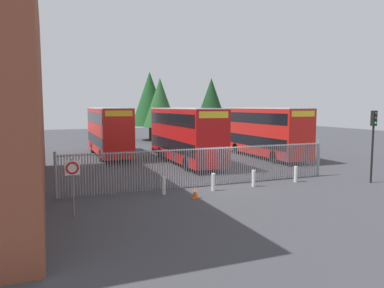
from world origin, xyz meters
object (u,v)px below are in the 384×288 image
bollard_center_front (213,182)px  bollard_far_right (296,174)px  double_decker_bus_behind_fence_left (263,130)px  double_decker_bus_behind_fence_right (108,130)px  double_decker_bus_near_gate (185,133)px  traffic_light_kerbside (373,133)px  bollard_near_left (164,185)px  speed_limit_sign_post (73,174)px  traffic_cone_by_gate (195,192)px  bollard_near_right (254,178)px

bollard_center_front → bollard_far_right: (5.60, 0.24, 0.00)m
double_decker_bus_behind_fence_left → double_decker_bus_behind_fence_right: size_ratio=1.00×
double_decker_bus_near_gate → traffic_light_kerbside: (7.67, -11.19, 0.56)m
double_decker_bus_near_gate → double_decker_bus_behind_fence_right: same height
double_decker_bus_behind_fence_left → bollard_center_front: size_ratio=11.38×
double_decker_bus_behind_fence_right → bollard_near_left: size_ratio=11.38×
bollard_near_left → double_decker_bus_near_gate: bearing=63.3°
traffic_light_kerbside → double_decker_bus_near_gate: bearing=124.4°
bollard_center_front → speed_limit_sign_post: 7.76m
bollard_center_front → traffic_cone_by_gate: bollard_center_front is taller
bollard_near_right → speed_limit_sign_post: (-9.91, -2.22, 1.30)m
double_decker_bus_near_gate → double_decker_bus_behind_fence_left: 7.82m
traffic_cone_by_gate → bollard_near_right: bearing=16.2°
bollard_near_left → bollard_near_right: bearing=-1.2°
double_decker_bus_near_gate → bollard_near_left: size_ratio=11.38×
double_decker_bus_near_gate → bollard_far_right: size_ratio=11.38×
speed_limit_sign_post → traffic_light_kerbside: size_ratio=0.56×
traffic_cone_by_gate → bollard_near_left: bearing=133.5°
double_decker_bus_near_gate → traffic_cone_by_gate: size_ratio=18.32×
bollard_near_right → double_decker_bus_behind_fence_left: bearing=54.8°
double_decker_bus_behind_fence_left → bollard_near_left: size_ratio=11.38×
double_decker_bus_near_gate → bollard_near_right: (0.58, -9.49, -1.95)m
bollard_far_right → speed_limit_sign_post: speed_limit_sign_post is taller
bollard_near_left → bollard_far_right: size_ratio=1.00×
bollard_center_front → bollard_far_right: same height
bollard_center_front → speed_limit_sign_post: size_ratio=0.40×
double_decker_bus_near_gate → double_decker_bus_behind_fence_left: same height
double_decker_bus_near_gate → bollard_far_right: bearing=-68.9°
bollard_near_left → traffic_light_kerbside: size_ratio=0.22×
traffic_cone_by_gate → double_decker_bus_behind_fence_right: bearing=94.8°
bollard_near_left → traffic_cone_by_gate: (1.23, -1.30, -0.19)m
bollard_center_front → traffic_cone_by_gate: (-1.51, -1.10, -0.19)m
bollard_near_right → traffic_light_kerbside: bearing=-13.5°
double_decker_bus_behind_fence_left → traffic_cone_by_gate: size_ratio=18.32×
double_decker_bus_behind_fence_left → bollard_near_right: double_decker_bus_behind_fence_left is taller
bollard_center_front → bollard_near_left: bearing=175.9°
double_decker_bus_behind_fence_left → bollard_near_right: size_ratio=11.38×
traffic_light_kerbside → bollard_far_right: bearing=155.4°
double_decker_bus_near_gate → traffic_light_kerbside: bearing=-55.6°
speed_limit_sign_post → double_decker_bus_behind_fence_left: bearing=36.0°
double_decker_bus_behind_fence_right → bollard_far_right: double_decker_bus_behind_fence_right is taller
double_decker_bus_behind_fence_right → traffic_cone_by_gate: bearing=-85.2°
double_decker_bus_near_gate → traffic_light_kerbside: size_ratio=2.51×
bollard_near_left → double_decker_bus_behind_fence_left: bearing=38.9°
double_decker_bus_behind_fence_right → traffic_cone_by_gate: size_ratio=18.32×
double_decker_bus_behind_fence_right → traffic_cone_by_gate: (1.47, -17.39, -2.13)m
bollard_center_front → traffic_cone_by_gate: 1.88m
double_decker_bus_behind_fence_left → double_decker_bus_behind_fence_right: bearing=154.8°
double_decker_bus_near_gate → bollard_far_right: double_decker_bus_near_gate is taller
bollard_near_right → bollard_near_left: bearing=178.8°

